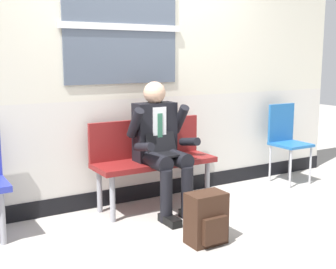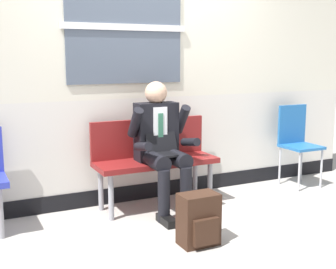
% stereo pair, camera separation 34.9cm
% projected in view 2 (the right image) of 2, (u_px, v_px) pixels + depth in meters
% --- Properties ---
extents(ground_plane, '(18.00, 18.00, 0.00)m').
position_uv_depth(ground_plane, '(171.00, 212.00, 4.25)').
color(ground_plane, '#9E9991').
extents(station_wall, '(5.12, 0.16, 3.01)m').
position_uv_depth(station_wall, '(146.00, 52.00, 4.48)').
color(station_wall, beige).
rests_on(station_wall, ground).
extents(bench_with_person, '(1.19, 0.42, 0.85)m').
position_uv_depth(bench_with_person, '(153.00, 155.00, 4.38)').
color(bench_with_person, maroon).
rests_on(bench_with_person, ground).
extents(person_seated, '(0.57, 0.70, 1.23)m').
position_uv_depth(person_seated, '(162.00, 144.00, 4.18)').
color(person_seated, black).
rests_on(person_seated, ground).
extents(backpack, '(0.30, 0.24, 0.41)m').
position_uv_depth(backpack, '(199.00, 220.00, 3.49)').
color(backpack, '#331E14').
rests_on(backpack, ground).
extents(folding_chair, '(0.38, 0.38, 0.91)m').
position_uv_depth(folding_chair, '(297.00, 138.00, 5.10)').
color(folding_chair, '#1E5999').
rests_on(folding_chair, ground).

